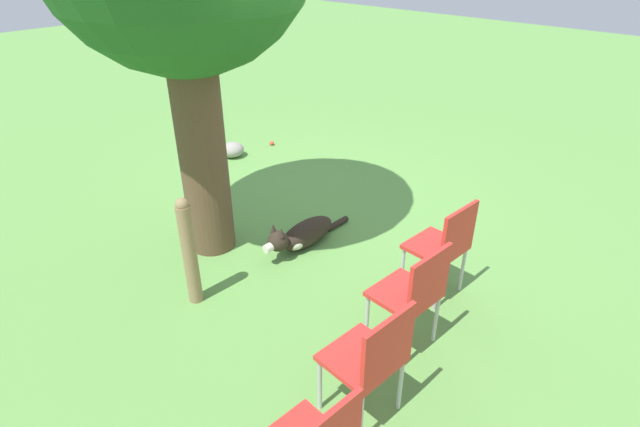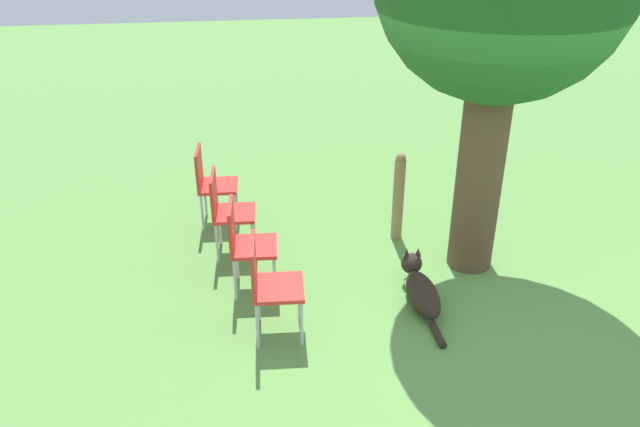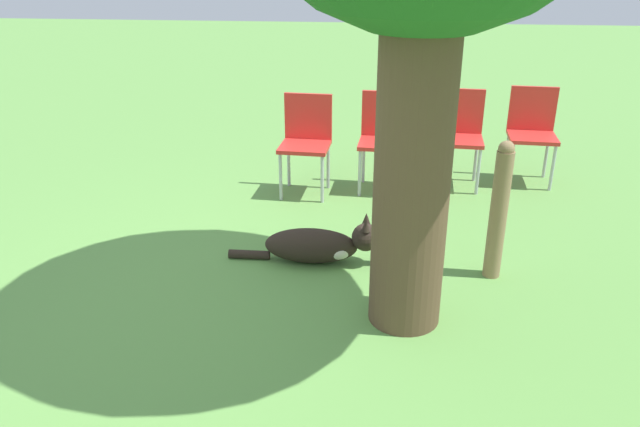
{
  "view_description": "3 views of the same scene",
  "coord_description": "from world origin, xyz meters",
  "px_view_note": "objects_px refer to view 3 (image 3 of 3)",
  "views": [
    {
      "loc": [
        -3.55,
        3.24,
        2.78
      ],
      "look_at": [
        -0.63,
        0.11,
        0.35
      ],
      "focal_mm": 28.0,
      "sensor_mm": 36.0,
      "label": 1
    },
    {
      "loc": [
        -2.12,
        -4.33,
        3.38
      ],
      "look_at": [
        -1.39,
        0.84,
        0.69
      ],
      "focal_mm": 35.0,
      "sensor_mm": 36.0,
      "label": 2
    },
    {
      "loc": [
        3.52,
        0.66,
        2.19
      ],
      "look_at": [
        -0.52,
        0.27,
        0.4
      ],
      "focal_mm": 35.0,
      "sensor_mm": 36.0,
      "label": 3
    }
  ],
  "objects_px": {
    "dog": "(321,245)",
    "fence_post": "(499,210)",
    "red_chair_0": "(306,137)",
    "red_chair_1": "(384,134)",
    "red_chair_3": "(532,128)",
    "red_chair_2": "(459,131)"
  },
  "relations": [
    {
      "from": "red_chair_0",
      "to": "red_chair_1",
      "type": "xyz_separation_m",
      "value": [
        -0.17,
        0.71,
        0.0
      ]
    },
    {
      "from": "dog",
      "to": "red_chair_0",
      "type": "xyz_separation_m",
      "value": [
        -1.41,
        -0.27,
        0.39
      ]
    },
    {
      "from": "fence_post",
      "to": "red_chair_1",
      "type": "bearing_deg",
      "value": -154.67
    },
    {
      "from": "red_chair_2",
      "to": "red_chair_3",
      "type": "xyz_separation_m",
      "value": [
        -0.17,
        0.71,
        0.0
      ]
    },
    {
      "from": "dog",
      "to": "fence_post",
      "type": "distance_m",
      "value": 1.27
    },
    {
      "from": "red_chair_0",
      "to": "red_chair_1",
      "type": "height_order",
      "value": "same"
    },
    {
      "from": "dog",
      "to": "red_chair_1",
      "type": "distance_m",
      "value": 1.68
    },
    {
      "from": "red_chair_0",
      "to": "red_chair_3",
      "type": "relative_size",
      "value": 1.0
    },
    {
      "from": "dog",
      "to": "red_chair_0",
      "type": "relative_size",
      "value": 1.3
    },
    {
      "from": "red_chair_0",
      "to": "red_chair_2",
      "type": "distance_m",
      "value": 1.45
    },
    {
      "from": "red_chair_0",
      "to": "red_chair_2",
      "type": "height_order",
      "value": "same"
    },
    {
      "from": "dog",
      "to": "red_chair_2",
      "type": "bearing_deg",
      "value": 56.53
    },
    {
      "from": "dog",
      "to": "fence_post",
      "type": "relative_size",
      "value": 1.19
    },
    {
      "from": "red_chair_1",
      "to": "red_chair_2",
      "type": "xyz_separation_m",
      "value": [
        -0.17,
        0.71,
        0.0
      ]
    },
    {
      "from": "dog",
      "to": "fence_post",
      "type": "bearing_deg",
      "value": -4.13
    },
    {
      "from": "dog",
      "to": "red_chair_3",
      "type": "xyz_separation_m",
      "value": [
        -1.91,
        1.85,
        0.39
      ]
    },
    {
      "from": "red_chair_0",
      "to": "red_chair_1",
      "type": "relative_size",
      "value": 1.0
    },
    {
      "from": "red_chair_0",
      "to": "red_chair_2",
      "type": "xyz_separation_m",
      "value": [
        -0.34,
        1.41,
        0.0
      ]
    },
    {
      "from": "dog",
      "to": "red_chair_0",
      "type": "distance_m",
      "value": 1.48
    },
    {
      "from": "red_chair_1",
      "to": "red_chair_2",
      "type": "height_order",
      "value": "same"
    },
    {
      "from": "dog",
      "to": "red_chair_3",
      "type": "bearing_deg",
      "value": 45.7
    },
    {
      "from": "red_chair_1",
      "to": "red_chair_3",
      "type": "height_order",
      "value": "same"
    }
  ]
}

